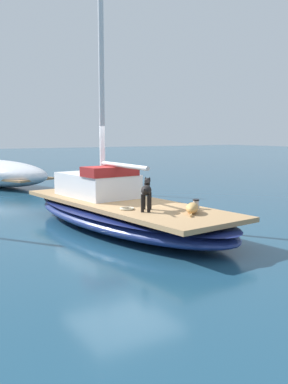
{
  "coord_description": "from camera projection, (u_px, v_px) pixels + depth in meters",
  "views": [
    {
      "loc": [
        -5.03,
        -9.13,
        2.3
      ],
      "look_at": [
        0.0,
        -1.0,
        1.01
      ],
      "focal_mm": 40.28,
      "sensor_mm": 36.0,
      "label": 1
    }
  ],
  "objects": [
    {
      "name": "ground_plane",
      "position": [
        123.0,
        228.0,
        10.63
      ],
      "size": [
        120.0,
        120.0,
        0.0
      ],
      "primitive_type": "plane",
      "color": "navy"
    },
    {
      "name": "sailboat_main",
      "position": [
        123.0,
        215.0,
        10.58
      ],
      "size": [
        3.22,
        7.45,
        0.66
      ],
      "color": "navy",
      "rests_on": "ground"
    },
    {
      "name": "mast_main",
      "position": [
        104.0,
        82.0,
        10.72
      ],
      "size": [
        0.14,
        2.27,
        6.56
      ],
      "color": "silver",
      "rests_on": "sailboat_main"
    },
    {
      "name": "cabin_house",
      "position": [
        98.0,
        183.0,
        11.37
      ],
      "size": [
        1.61,
        2.35,
        0.84
      ],
      "color": "silver",
      "rests_on": "sailboat_main"
    },
    {
      "name": "dog_black",
      "position": [
        146.0,
        191.0,
        9.26
      ],
      "size": [
        0.63,
        0.8,
        0.7
      ],
      "color": "black",
      "rests_on": "sailboat_main"
    },
    {
      "name": "dog_tan",
      "position": [
        192.0,
        208.0,
        9.01
      ],
      "size": [
        0.69,
        0.77,
        0.22
      ],
      "color": "tan",
      "rests_on": "sailboat_main"
    },
    {
      "name": "deck_winch",
      "position": [
        196.0,
        204.0,
        9.52
      ],
      "size": [
        0.16,
        0.16,
        0.21
      ],
      "color": "#B7B7BC",
      "rests_on": "sailboat_main"
    },
    {
      "name": "coiled_rope",
      "position": [
        127.0,
        209.0,
        9.41
      ],
      "size": [
        0.32,
        0.32,
        0.04
      ],
      "primitive_type": "torus",
      "color": "beige",
      "rests_on": "sailboat_main"
    }
  ]
}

